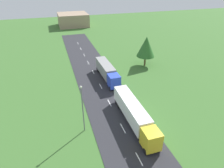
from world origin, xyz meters
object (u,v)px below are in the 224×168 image
object	(u,v)px
truck_third	(107,71)
lamppost_second	(83,107)
tree_maple	(146,47)
distant_building	(73,20)
truck_second	(134,113)

from	to	relation	value
truck_third	lamppost_second	bearing A→B (deg)	-117.65
truck_third	tree_maple	size ratio (longest dim) A/B	1.53
truck_third	distant_building	bearing A→B (deg)	90.05
distant_building	truck_third	bearing A→B (deg)	-89.95
truck_second	distant_building	size ratio (longest dim) A/B	1.03
truck_third	distant_building	distance (m)	62.11
truck_third	tree_maple	xyz separation A→B (m)	(12.67, 4.84, 3.44)
lamppost_second	tree_maple	world-z (taller)	lamppost_second
truck_second	tree_maple	distance (m)	26.11
lamppost_second	tree_maple	distance (m)	30.54
tree_maple	distant_building	size ratio (longest dim) A/B	0.58
lamppost_second	tree_maple	size ratio (longest dim) A/B	1.02
truck_third	lamppost_second	xyz separation A→B (m)	(-8.82, -16.85, 2.64)
truck_third	lamppost_second	distance (m)	19.20
lamppost_second	truck_second	bearing A→B (deg)	-4.91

